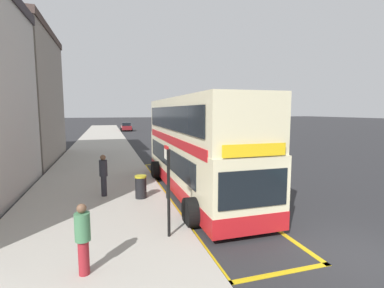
{
  "coord_description": "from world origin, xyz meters",
  "views": [
    {
      "loc": [
        -6.42,
        -5.35,
        3.82
      ],
      "look_at": [
        -2.17,
        8.6,
        2.09
      ],
      "focal_mm": 26.3,
      "sensor_mm": 36.0,
      "label": 1
    }
  ],
  "objects_px": {
    "parked_car_maroon_far": "(126,127)",
    "pedestrian_waiting_near_sign": "(103,173)",
    "pedestrian_further_back": "(83,236)",
    "bus_stop_sign": "(168,184)",
    "double_decker_bus": "(196,149)",
    "parked_car_silver_distant": "(172,128)",
    "litter_bin": "(141,187)"
  },
  "relations": [
    {
      "from": "parked_car_maroon_far",
      "to": "pedestrian_waiting_near_sign",
      "type": "relative_size",
      "value": 2.32
    },
    {
      "from": "pedestrian_waiting_near_sign",
      "to": "pedestrian_further_back",
      "type": "bearing_deg",
      "value": -93.74
    },
    {
      "from": "bus_stop_sign",
      "to": "parked_car_maroon_far",
      "type": "bearing_deg",
      "value": 87.65
    },
    {
      "from": "parked_car_maroon_far",
      "to": "pedestrian_further_back",
      "type": "height_order",
      "value": "pedestrian_further_back"
    },
    {
      "from": "bus_stop_sign",
      "to": "pedestrian_waiting_near_sign",
      "type": "bearing_deg",
      "value": 111.9
    },
    {
      "from": "double_decker_bus",
      "to": "parked_car_maroon_far",
      "type": "height_order",
      "value": "double_decker_bus"
    },
    {
      "from": "parked_car_silver_distant",
      "to": "litter_bin",
      "type": "relative_size",
      "value": 4.33
    },
    {
      "from": "double_decker_bus",
      "to": "litter_bin",
      "type": "height_order",
      "value": "double_decker_bus"
    },
    {
      "from": "pedestrian_waiting_near_sign",
      "to": "double_decker_bus",
      "type": "bearing_deg",
      "value": -0.67
    },
    {
      "from": "parked_car_silver_distant",
      "to": "double_decker_bus",
      "type": "bearing_deg",
      "value": -101.63
    },
    {
      "from": "double_decker_bus",
      "to": "bus_stop_sign",
      "type": "bearing_deg",
      "value": -116.78
    },
    {
      "from": "parked_car_silver_distant",
      "to": "pedestrian_waiting_near_sign",
      "type": "bearing_deg",
      "value": -107.71
    },
    {
      "from": "bus_stop_sign",
      "to": "parked_car_silver_distant",
      "type": "height_order",
      "value": "bus_stop_sign"
    },
    {
      "from": "parked_car_maroon_far",
      "to": "double_decker_bus",
      "type": "bearing_deg",
      "value": -89.96
    },
    {
      "from": "litter_bin",
      "to": "parked_car_silver_distant",
      "type": "bearing_deg",
      "value": 75.09
    },
    {
      "from": "double_decker_bus",
      "to": "parked_car_maroon_far",
      "type": "xyz_separation_m",
      "value": [
        -0.38,
        42.38,
        -1.26
      ]
    },
    {
      "from": "pedestrian_waiting_near_sign",
      "to": "litter_bin",
      "type": "distance_m",
      "value": 1.75
    },
    {
      "from": "parked_car_silver_distant",
      "to": "pedestrian_waiting_near_sign",
      "type": "relative_size",
      "value": 2.32
    },
    {
      "from": "double_decker_bus",
      "to": "bus_stop_sign",
      "type": "height_order",
      "value": "double_decker_bus"
    },
    {
      "from": "parked_car_silver_distant",
      "to": "parked_car_maroon_far",
      "type": "bearing_deg",
      "value": 144.12
    },
    {
      "from": "pedestrian_further_back",
      "to": "pedestrian_waiting_near_sign",
      "type": "bearing_deg",
      "value": 86.26
    },
    {
      "from": "pedestrian_further_back",
      "to": "parked_car_silver_distant",
      "type": "bearing_deg",
      "value": 74.49
    },
    {
      "from": "double_decker_bus",
      "to": "litter_bin",
      "type": "relative_size",
      "value": 11.28
    },
    {
      "from": "double_decker_bus",
      "to": "pedestrian_further_back",
      "type": "xyz_separation_m",
      "value": [
        -4.56,
        -5.99,
        -1.03
      ]
    },
    {
      "from": "litter_bin",
      "to": "double_decker_bus",
      "type": "bearing_deg",
      "value": 14.8
    },
    {
      "from": "parked_car_maroon_far",
      "to": "litter_bin",
      "type": "bearing_deg",
      "value": -93.51
    },
    {
      "from": "litter_bin",
      "to": "pedestrian_waiting_near_sign",
      "type": "bearing_deg",
      "value": 153.31
    },
    {
      "from": "parked_car_silver_distant",
      "to": "pedestrian_waiting_near_sign",
      "type": "xyz_separation_m",
      "value": [
        -11.5,
        -36.82,
        0.33
      ]
    },
    {
      "from": "bus_stop_sign",
      "to": "litter_bin",
      "type": "relative_size",
      "value": 2.75
    },
    {
      "from": "double_decker_bus",
      "to": "parked_car_silver_distant",
      "type": "distance_m",
      "value": 37.62
    },
    {
      "from": "bus_stop_sign",
      "to": "parked_car_maroon_far",
      "type": "height_order",
      "value": "bus_stop_sign"
    },
    {
      "from": "pedestrian_waiting_near_sign",
      "to": "parked_car_maroon_far",
      "type": "bearing_deg",
      "value": 84.89
    }
  ]
}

